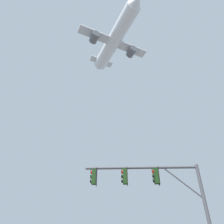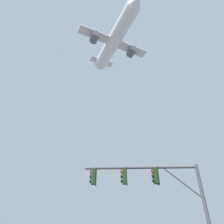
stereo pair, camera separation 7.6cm
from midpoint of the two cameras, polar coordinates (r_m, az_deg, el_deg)
The scene contains 2 objects.
signal_pole_near at distance 13.22m, azimuth 11.11°, elevation -19.16°, with size 6.95×0.66×5.61m.
airplane at distance 57.73m, azimuth 0.82°, elevation 19.30°, with size 18.41×23.84×6.79m.
Camera 2 is at (0.60, -4.94, 1.31)m, focal length 33.32 mm.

